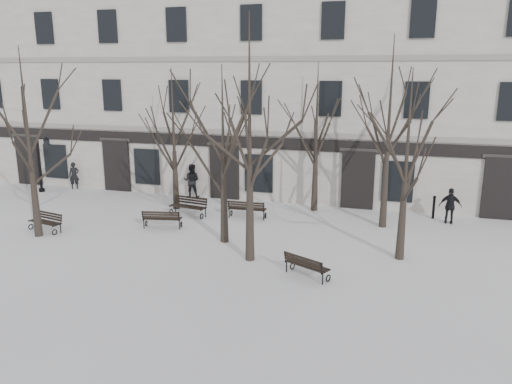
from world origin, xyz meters
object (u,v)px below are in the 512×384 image
at_px(tree_2, 250,111).
at_px(bench_0, 46,221).
at_px(tree_1, 223,134).
at_px(lamp_post, 42,160).
at_px(tree_3, 408,143).
at_px(bench_3, 189,206).
at_px(bench_2, 306,265).
at_px(bench_4, 247,209).
at_px(tree_0, 26,121).
at_px(bench_1, 162,218).

xyz_separation_m(tree_2, bench_0, (-9.41, 0.77, -4.97)).
bearing_deg(tree_1, lamp_post, 158.13).
height_order(tree_3, bench_3, tree_3).
height_order(bench_2, lamp_post, lamp_post).
xyz_separation_m(bench_3, bench_4, (2.80, 0.33, -0.01)).
xyz_separation_m(tree_2, bench_3, (-4.44, 4.60, -4.92)).
bearing_deg(tree_2, tree_0, 179.33).
relative_size(tree_0, bench_4, 4.32).
height_order(tree_0, bench_3, tree_0).
relative_size(tree_1, bench_0, 4.17).
relative_size(tree_1, bench_4, 3.93).
bearing_deg(bench_1, lamp_post, -35.48).
relative_size(tree_2, bench_3, 4.62).
height_order(tree_1, bench_2, tree_1).
bearing_deg(tree_3, bench_3, 163.15).
distance_m(tree_0, bench_4, 10.02).
height_order(tree_3, bench_2, tree_3).
bearing_deg(bench_2, bench_4, -29.76).
relative_size(bench_0, bench_3, 0.90).
xyz_separation_m(tree_1, tree_3, (6.83, 0.04, -0.09)).
relative_size(tree_3, bench_1, 3.92).
xyz_separation_m(tree_1, bench_3, (-2.87, 2.98, -3.88)).
relative_size(tree_2, bench_0, 5.16).
relative_size(tree_1, bench_3, 3.74).
bearing_deg(tree_0, bench_0, 100.57).
relative_size(bench_1, bench_4, 0.98).
relative_size(tree_2, bench_4, 4.85).
bearing_deg(tree_3, tree_0, -173.92).
height_order(bench_2, bench_3, bench_3).
bearing_deg(tree_3, lamp_post, 165.50).
distance_m(bench_2, bench_4, 7.09).
bearing_deg(bench_0, tree_2, 8.23).
height_order(tree_2, tree_3, tree_2).
bearing_deg(bench_2, tree_1, -7.44).
bearing_deg(tree_3, bench_2, -138.54).
distance_m(tree_1, lamp_post, 13.88).
relative_size(bench_0, bench_4, 0.94).
bearing_deg(lamp_post, bench_1, -24.06).
bearing_deg(tree_2, bench_1, 152.57).
xyz_separation_m(bench_0, lamp_post, (-4.82, 5.94, 1.40)).
distance_m(bench_0, bench_3, 6.28).
bearing_deg(bench_3, bench_0, -133.51).
bearing_deg(tree_2, bench_4, 108.42).
relative_size(bench_2, bench_4, 0.93).
bearing_deg(tree_1, bench_4, 91.27).
relative_size(tree_3, bench_3, 3.66).
height_order(tree_0, bench_4, tree_0).
bearing_deg(bench_2, tree_3, -111.71).
distance_m(bench_3, lamp_post, 10.11).
relative_size(tree_2, bench_2, 5.21).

